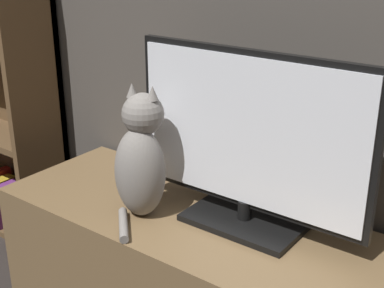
% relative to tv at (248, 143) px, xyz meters
% --- Properties ---
extents(tv, '(0.79, 0.22, 0.56)m').
position_rel_tv_xyz_m(tv, '(0.00, 0.00, 0.00)').
color(tv, black).
rests_on(tv, tv_stand).
extents(cat, '(0.19, 0.29, 0.43)m').
position_rel_tv_xyz_m(cat, '(-0.31, -0.14, -0.08)').
color(cat, gray).
rests_on(cat, tv_stand).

